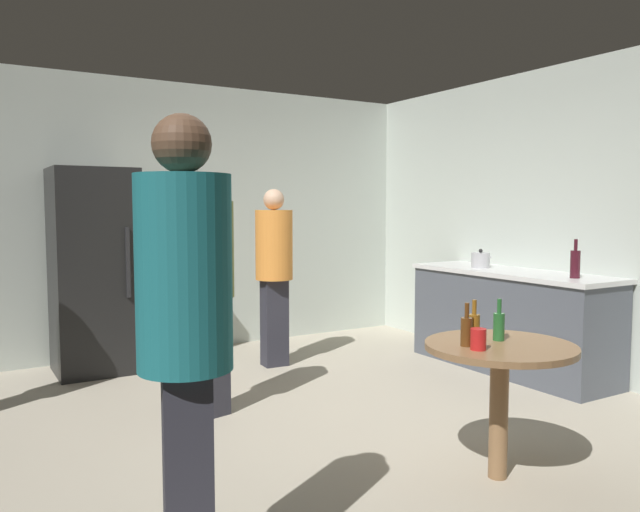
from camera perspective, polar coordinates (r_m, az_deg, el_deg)
The scene contains 15 objects.
ground_plane at distance 4.32m, azimuth -1.16°, elevation -16.00°, with size 5.20×5.20×0.10m, color #B2A893.
wall_back at distance 6.46m, azimuth -12.88°, elevation 3.41°, with size 5.32×0.06×2.70m, color beige.
wall_side_right at distance 5.82m, azimuth 21.95°, elevation 3.08°, with size 0.06×5.20×2.70m, color beige.
refrigerator at distance 5.84m, azimuth -19.97°, elevation -1.28°, with size 0.70×0.68×1.80m.
kitchen_counter at distance 5.84m, azimuth 17.04°, elevation -5.65°, with size 0.64×1.96×0.90m.
kettle at distance 5.96m, azimuth 14.54°, elevation -0.36°, with size 0.24×0.17×0.18m.
wine_bottle_on_counter at distance 5.32m, azimuth 22.37°, elevation -0.62°, with size 0.08×0.08×0.31m.
foreground_table at distance 3.51m, azimuth 16.18°, elevation -9.42°, with size 0.80×0.80×0.73m.
beer_bottle_amber at distance 3.48m, azimuth 13.94°, elevation -6.31°, with size 0.06×0.06×0.23m.
beer_bottle_brown at distance 3.37m, azimuth 13.30°, elevation -6.66°, with size 0.06×0.06×0.23m.
beer_bottle_green at distance 3.55m, azimuth 16.09°, elevation -6.13°, with size 0.06×0.06×0.23m.
plastic_cup_red at distance 3.30m, azimuth 14.32°, elevation -7.41°, with size 0.08×0.08×0.11m, color red.
person_in_teal_shirt at distance 2.28m, azimuth -12.29°, elevation -5.98°, with size 0.41×0.41×1.79m.
person_in_orange_shirt at distance 5.69m, azimuth -4.23°, elevation -0.67°, with size 0.36×0.36×1.63m.
person_in_olive_shirt at distance 4.37m, azimuth -10.11°, elevation -1.67°, with size 0.40×0.40×1.70m.
Camera 1 is at (-2.01, -3.51, 1.46)m, focal length 34.88 mm.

